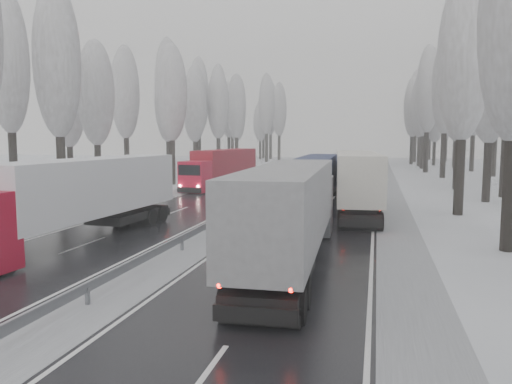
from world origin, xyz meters
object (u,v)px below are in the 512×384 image
at_px(truck_cream_box, 356,178).
at_px(truck_grey_tarp, 292,208).
at_px(truck_blue_box, 319,176).
at_px(box_truck_distant, 348,160).
at_px(truck_red_red, 222,165).
at_px(truck_red_white, 79,194).

bearing_deg(truck_cream_box, truck_grey_tarp, -101.85).
distance_m(truck_blue_box, truck_cream_box, 5.36).
bearing_deg(truck_grey_tarp, box_truck_distant, 89.31).
bearing_deg(truck_blue_box, truck_red_red, 133.97).
bearing_deg(truck_cream_box, truck_red_red, 128.50).
height_order(truck_blue_box, truck_red_red, truck_red_red).
height_order(truck_grey_tarp, truck_cream_box, truck_cream_box).
xyz_separation_m(truck_grey_tarp, truck_cream_box, (1.99, 15.57, 0.07)).
xyz_separation_m(truck_grey_tarp, truck_red_white, (-11.33, 2.03, 0.02)).
xyz_separation_m(truck_red_white, truck_red_red, (-1.68, 29.60, -0.12)).
distance_m(box_truck_distant, truck_red_red, 41.45).
relative_size(truck_grey_tarp, truck_red_white, 0.99).
bearing_deg(box_truck_distant, truck_grey_tarp, -82.81).
relative_size(truck_grey_tarp, truck_red_red, 1.04).
bearing_deg(box_truck_distant, truck_cream_box, -80.40).
height_order(truck_grey_tarp, truck_blue_box, truck_grey_tarp).
xyz_separation_m(truck_cream_box, box_truck_distant, (-3.64, 55.90, -1.17)).
bearing_deg(truck_red_red, box_truck_distant, 79.51).
relative_size(truck_blue_box, truck_red_red, 0.96).
relative_size(truck_cream_box, truck_red_red, 1.07).
bearing_deg(truck_grey_tarp, truck_red_white, 167.83).
relative_size(truck_cream_box, box_truck_distant, 2.31).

